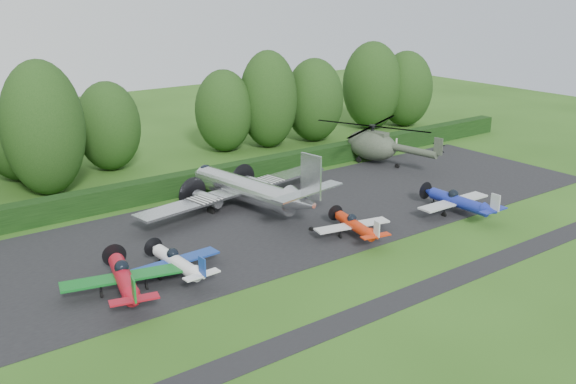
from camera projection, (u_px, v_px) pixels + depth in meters
ground at (326, 271)px, 44.12m from camera, size 160.00×160.00×0.00m
apron at (247, 228)px, 51.76m from camera, size 70.00×18.00×0.01m
taxiway_verge at (388, 305)px, 39.53m from camera, size 70.00×2.00×0.00m
hedgerow at (183, 194)px, 60.18m from camera, size 90.00×1.60×2.00m
transport_plane at (247, 189)px, 55.53m from camera, size 20.46×15.69×6.56m
light_plane_red at (124, 278)px, 40.32m from camera, size 7.68×8.08×2.95m
light_plane_white at (177, 262)px, 43.02m from camera, size 6.63×6.97×2.55m
light_plane_orange at (355, 225)px, 49.67m from camera, size 6.24×6.56×2.40m
light_plane_blue at (458, 201)px, 54.48m from camera, size 7.44×7.82×2.86m
helicopter at (372, 143)px, 69.93m from camera, size 13.01×15.23×4.19m
sign_board at (402, 141)px, 75.58m from camera, size 2.94×0.11×1.65m
tree_2 at (108, 126)px, 66.62m from camera, size 6.69×6.69×9.35m
tree_3 at (406, 89)px, 87.16m from camera, size 7.29×7.29×10.22m
tree_4 at (268, 99)px, 75.61m from camera, size 6.89×6.89×11.51m
tree_5 at (43, 128)px, 58.33m from camera, size 7.46×7.46×12.52m
tree_8 at (224, 111)px, 74.02m from camera, size 6.66×6.66×9.54m
tree_9 at (372, 86)px, 85.38m from camera, size 7.85×7.85×11.61m
tree_10 at (314, 100)px, 78.84m from camera, size 7.23×7.23×10.23m
tree_11 at (21, 140)px, 63.52m from camera, size 7.81×7.81×8.10m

